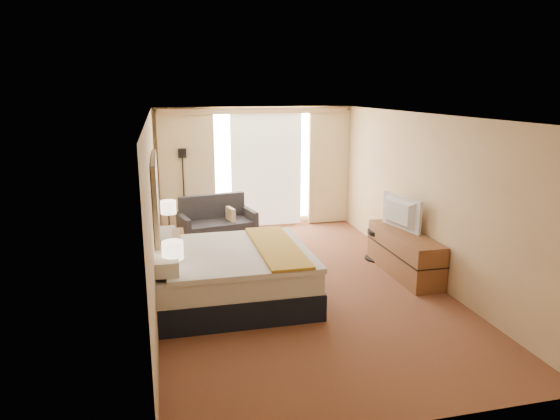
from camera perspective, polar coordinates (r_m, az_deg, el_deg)
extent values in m
cube|color=#571E19|center=(7.91, 1.84, -8.35)|extent=(4.20, 7.00, 0.02)
cube|color=silver|center=(7.34, 2.00, 10.80)|extent=(4.20, 7.00, 0.02)
cube|color=#D4B381|center=(10.88, -2.93, 4.86)|extent=(4.20, 0.02, 2.60)
cube|color=#D4B381|center=(4.39, 14.11, -9.09)|extent=(4.20, 0.02, 2.60)
cube|color=#D4B381|center=(7.27, -14.27, -0.01)|extent=(0.02, 7.00, 2.60)
cube|color=#D4B381|center=(8.31, 16.04, 1.57)|extent=(0.02, 7.00, 2.60)
cube|color=black|center=(7.47, -13.94, 0.21)|extent=(0.06, 1.85, 1.50)
cube|color=brown|center=(6.60, -11.80, -10.71)|extent=(0.45, 0.52, 0.55)
cube|color=brown|center=(8.94, -12.32, -4.17)|extent=(0.45, 0.52, 0.55)
cube|color=brown|center=(8.43, 14.00, -4.83)|extent=(0.50, 1.80, 0.70)
cube|color=silver|center=(10.89, -1.61, 4.99)|extent=(2.30, 0.02, 2.30)
cube|color=beige|center=(10.60, -10.56, 4.25)|extent=(1.15, 0.09, 2.50)
cube|color=beige|center=(11.18, 5.56, 4.90)|extent=(0.90, 0.09, 2.50)
cube|color=white|center=(10.86, -1.56, 4.70)|extent=(1.55, 0.04, 2.50)
cube|color=#D4B381|center=(10.60, -2.85, 11.26)|extent=(4.00, 0.16, 0.12)
cube|color=black|center=(7.30, -5.42, -8.83)|extent=(2.19, 1.98, 0.36)
cube|color=silver|center=(7.17, -5.48, -6.33)|extent=(2.13, 1.93, 0.31)
cube|color=silver|center=(7.12, -4.85, -4.91)|extent=(2.00, 2.00, 0.07)
cube|color=gold|center=(7.21, -0.42, -4.20)|extent=(0.57, 2.00, 0.04)
cube|color=silver|center=(6.56, -12.84, -5.66)|extent=(0.29, 0.81, 0.19)
cube|color=silver|center=(7.48, -12.95, -3.27)|extent=(0.29, 0.81, 0.19)
cube|color=#EFE4C5|center=(7.01, -11.72, -4.00)|extent=(0.10, 0.44, 0.37)
cube|color=maroon|center=(9.99, -7.12, -2.93)|extent=(1.58, 1.07, 0.26)
cube|color=#2E2D32|center=(9.88, -7.06, -1.82)|extent=(1.45, 0.89, 0.17)
cube|color=#2E2D32|center=(10.15, -7.76, 0.20)|extent=(1.35, 0.43, 0.57)
cube|color=#2E2D32|center=(9.74, -10.93, -2.01)|extent=(0.27, 0.78, 0.47)
cube|color=#2E2D32|center=(10.14, -3.55, -1.15)|extent=(0.27, 0.78, 0.47)
cube|color=#EFE4C5|center=(9.92, -5.67, -0.67)|extent=(0.16, 0.37, 0.33)
cube|color=black|center=(10.79, -10.73, -2.44)|extent=(0.23, 0.23, 0.02)
cylinder|color=black|center=(10.60, -10.92, 1.75)|extent=(0.03, 0.03, 1.59)
cube|color=black|center=(10.46, -11.13, 6.41)|extent=(0.16, 0.16, 0.18)
cylinder|color=black|center=(9.15, 11.26, -5.41)|extent=(0.51, 0.51, 0.03)
cylinder|color=black|center=(9.07, 11.33, -3.90)|extent=(0.06, 0.06, 0.46)
cylinder|color=black|center=(9.00, 11.40, -2.47)|extent=(0.45, 0.45, 0.07)
cube|color=black|center=(8.97, 12.65, -0.62)|extent=(0.14, 0.41, 0.51)
cube|color=black|center=(6.56, -11.98, -8.09)|extent=(0.10, 0.10, 0.04)
cylinder|color=black|center=(6.49, -12.06, -6.56)|extent=(0.03, 0.03, 0.34)
cylinder|color=#FFE7BF|center=(6.41, -12.17, -4.51)|extent=(0.27, 0.27, 0.23)
cube|color=black|center=(8.85, -12.50, -2.36)|extent=(0.09, 0.09, 0.04)
cylinder|color=black|center=(8.81, -12.56, -1.21)|extent=(0.03, 0.03, 0.33)
cylinder|color=#FFE7BF|center=(8.75, -12.65, 0.32)|extent=(0.26, 0.26, 0.23)
cube|color=#8AB4D6|center=(6.39, -10.92, -8.25)|extent=(0.14, 0.14, 0.12)
cube|color=black|center=(8.86, -12.47, -2.25)|extent=(0.19, 0.16, 0.07)
imported|color=black|center=(8.44, 13.20, -0.33)|extent=(0.31, 0.96, 0.55)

